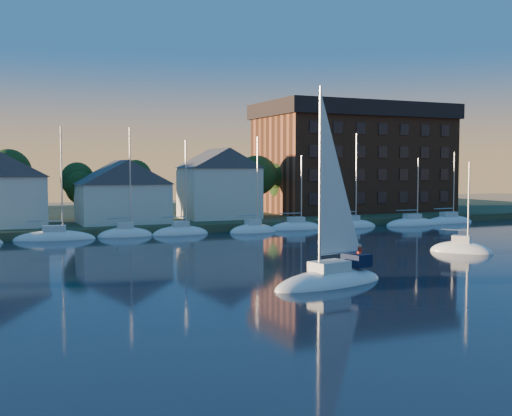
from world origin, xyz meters
TOP-DOWN VIEW (x-y plane):
  - ground at (0.00, 0.00)m, footprint 260.00×260.00m
  - shoreline_land at (0.00, 75.00)m, footprint 160.00×50.00m
  - wooden_dock at (0.00, 52.00)m, footprint 120.00×3.00m
  - clubhouse_centre at (-6.00, 57.00)m, footprint 11.55×8.40m
  - clubhouse_east at (8.00, 59.00)m, footprint 10.50×8.40m
  - condo_block at (34.00, 64.95)m, footprint 31.00×17.00m
  - tree_line at (2.00, 63.00)m, footprint 93.40×5.40m
  - moored_fleet at (0.00, 49.00)m, footprint 87.50×2.40m
  - hero_sailboat at (-1.18, 13.09)m, footprint 9.88×5.05m
  - drifting_sailboat_right at (18.80, 22.52)m, footprint 5.15×5.89m

SIDE VIEW (x-z plane):
  - ground at x=0.00m, z-range 0.00..0.00m
  - shoreline_land at x=0.00m, z-range -1.00..1.00m
  - wooden_dock at x=0.00m, z-range -0.50..0.50m
  - drifting_sailboat_right at x=18.80m, z-range -4.78..4.97m
  - moored_fleet at x=0.00m, z-range -5.93..6.12m
  - hero_sailboat at x=-1.18m, z-range -6.71..7.92m
  - clubhouse_centre at x=-6.00m, z-range 1.09..9.17m
  - clubhouse_east at x=8.00m, z-range 1.10..10.90m
  - tree_line at x=2.00m, z-range 2.73..11.63m
  - condo_block at x=34.00m, z-range 1.09..18.49m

